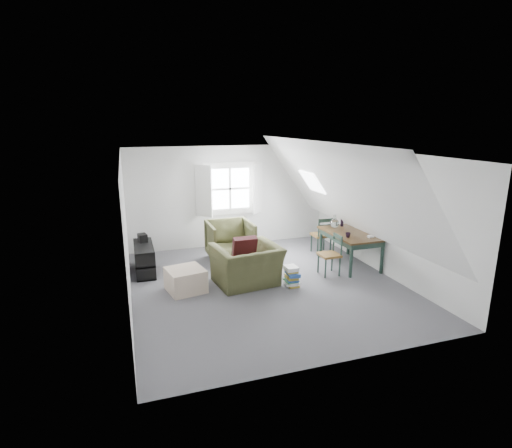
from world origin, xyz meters
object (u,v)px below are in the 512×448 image
object	(u,v)px
armchair_far	(231,260)
media_shelf	(145,260)
dining_table	(350,237)
ottoman	(186,280)
magazine_stack	(292,276)
armchair_near	(247,284)
dining_chair_far	(322,235)
dining_chair_near	(331,254)

from	to	relation	value
armchair_far	media_shelf	distance (m)	1.92
armchair_far	dining_table	size ratio (longest dim) A/B	0.68
ottoman	magazine_stack	bearing A→B (deg)	-11.66
armchair_near	ottoman	size ratio (longest dim) A/B	1.86
armchair_near	ottoman	xyz separation A→B (m)	(-1.17, 0.05, 0.21)
dining_table	ottoman	bearing A→B (deg)	-170.58
ottoman	dining_chair_far	world-z (taller)	dining_chair_far
ottoman	media_shelf	distance (m)	1.38
ottoman	dining_table	bearing A→B (deg)	4.46
dining_chair_far	magazine_stack	world-z (taller)	dining_chair_far
magazine_stack	armchair_far	bearing A→B (deg)	112.31
dining_table	media_shelf	bearing A→B (deg)	172.76
dining_table	dining_chair_near	bearing A→B (deg)	-145.87
ottoman	magazine_stack	world-z (taller)	ottoman
ottoman	dining_table	world-z (taller)	dining_table
armchair_near	ottoman	distance (m)	1.19
magazine_stack	dining_chair_far	bearing A→B (deg)	47.76
armchair_near	dining_chair_far	size ratio (longest dim) A/B	1.34
dining_table	media_shelf	world-z (taller)	dining_table
armchair_far	dining_chair_near	xyz separation A→B (m)	(1.73, -1.49, 0.44)
magazine_stack	media_shelf	bearing A→B (deg)	148.45
armchair_near	dining_table	distance (m)	2.55
armchair_near	armchair_far	world-z (taller)	armchair_far
armchair_far	media_shelf	bearing A→B (deg)	-175.28
magazine_stack	armchair_near	bearing A→B (deg)	155.92
magazine_stack	ottoman	bearing A→B (deg)	168.34
dining_table	dining_chair_far	bearing A→B (deg)	107.82
armchair_far	dining_chair_far	distance (m)	2.25
armchair_near	dining_table	size ratio (longest dim) A/B	0.81
ottoman	magazine_stack	distance (m)	2.00
armchair_far	magazine_stack	size ratio (longest dim) A/B	2.56
armchair_near	magazine_stack	world-z (taller)	magazine_stack
ottoman	media_shelf	xyz separation A→B (m)	(-0.67, 1.21, 0.05)
ottoman	dining_chair_near	xyz separation A→B (m)	(2.95, -0.09, 0.22)
armchair_near	armchair_far	xyz separation A→B (m)	(0.05, 1.45, 0.00)
armchair_far	magazine_stack	world-z (taller)	armchair_far
ottoman	dining_table	xyz separation A→B (m)	(3.62, 0.28, 0.42)
dining_chair_far	magazine_stack	distance (m)	2.18
dining_chair_near	ottoman	bearing A→B (deg)	-94.81
dining_chair_near	media_shelf	size ratio (longest dim) A/B	0.74
media_shelf	dining_chair_far	bearing A→B (deg)	-0.98
armchair_far	dining_chair_far	xyz separation A→B (m)	(2.19, -0.20, 0.46)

